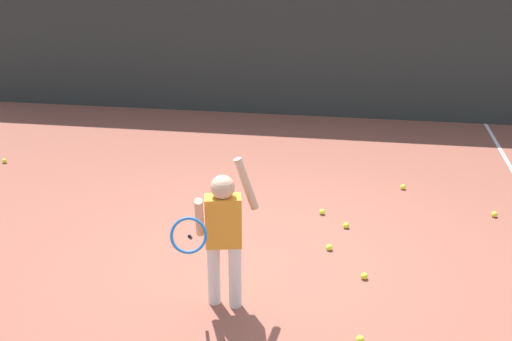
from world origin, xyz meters
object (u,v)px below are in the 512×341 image
at_px(tennis_ball_0, 364,276).
at_px(tennis_ball_2, 403,187).
at_px(tennis_ball_5, 346,225).
at_px(tennis_ball_6, 329,247).
at_px(tennis_ball_4, 360,339).
at_px(tennis_ball_7, 322,212).
at_px(tennis_player, 222,230).
at_px(tennis_ball_1, 494,214).
at_px(tennis_ball_3, 4,161).

xyz_separation_m(tennis_ball_0, tennis_ball_2, (0.46, 2.24, 0.00)).
height_order(tennis_ball_5, tennis_ball_6, same).
bearing_deg(tennis_ball_0, tennis_ball_2, 78.34).
bearing_deg(tennis_ball_2, tennis_ball_6, -115.21).
relative_size(tennis_ball_4, tennis_ball_6, 1.00).
height_order(tennis_ball_4, tennis_ball_5, same).
relative_size(tennis_ball_6, tennis_ball_7, 1.00).
bearing_deg(tennis_ball_2, tennis_ball_0, -101.66).
xyz_separation_m(tennis_ball_2, tennis_ball_4, (-0.49, -3.23, 0.00)).
height_order(tennis_player, tennis_ball_2, tennis_player).
bearing_deg(tennis_ball_4, tennis_ball_2, 81.37).
height_order(tennis_ball_2, tennis_ball_4, same).
xyz_separation_m(tennis_ball_1, tennis_ball_4, (-1.47, -2.58, 0.00)).
relative_size(tennis_ball_1, tennis_ball_5, 1.00).
xyz_separation_m(tennis_ball_0, tennis_ball_3, (-4.92, 2.30, 0.00)).
relative_size(tennis_ball_1, tennis_ball_4, 1.00).
height_order(tennis_ball_1, tennis_ball_3, same).
bearing_deg(tennis_ball_2, tennis_ball_4, -98.63).
relative_size(tennis_ball_3, tennis_ball_5, 1.00).
bearing_deg(tennis_ball_0, tennis_player, -152.16).
height_order(tennis_ball_1, tennis_ball_6, same).
bearing_deg(tennis_ball_5, tennis_ball_6, -105.99).
relative_size(tennis_ball_1, tennis_ball_2, 1.00).
relative_size(tennis_ball_0, tennis_ball_4, 1.00).
xyz_separation_m(tennis_ball_5, tennis_ball_7, (-0.28, 0.31, 0.00)).
bearing_deg(tennis_ball_0, tennis_ball_4, -91.56).
height_order(tennis_ball_1, tennis_ball_7, same).
height_order(tennis_player, tennis_ball_0, tennis_player).
bearing_deg(tennis_ball_7, tennis_player, -109.95).
bearing_deg(tennis_ball_7, tennis_ball_3, 167.87).
relative_size(tennis_ball_5, tennis_ball_7, 1.00).
height_order(tennis_player, tennis_ball_3, tennis_player).
height_order(tennis_ball_0, tennis_ball_3, same).
bearing_deg(tennis_ball_3, tennis_ball_5, -14.97).
relative_size(tennis_player, tennis_ball_4, 20.46).
xyz_separation_m(tennis_ball_1, tennis_ball_3, (-6.36, 0.71, 0.00)).
xyz_separation_m(tennis_player, tennis_ball_3, (-3.71, 2.94, -0.69)).
relative_size(tennis_ball_0, tennis_ball_6, 1.00).
height_order(tennis_ball_1, tennis_ball_2, same).
bearing_deg(tennis_player, tennis_ball_5, 46.13).
bearing_deg(tennis_ball_3, tennis_ball_6, -21.45).
distance_m(tennis_ball_0, tennis_ball_3, 5.43).
xyz_separation_m(tennis_ball_0, tennis_ball_1, (1.44, 1.60, 0.00)).
bearing_deg(tennis_ball_1, tennis_ball_2, 146.59).
height_order(tennis_ball_2, tennis_ball_5, same).
height_order(tennis_player, tennis_ball_4, tennis_player).
distance_m(tennis_ball_3, tennis_ball_6, 4.90).
xyz_separation_m(tennis_player, tennis_ball_7, (0.72, 1.99, -0.69)).
relative_size(tennis_player, tennis_ball_7, 20.46).
bearing_deg(tennis_ball_4, tennis_ball_1, 60.38).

